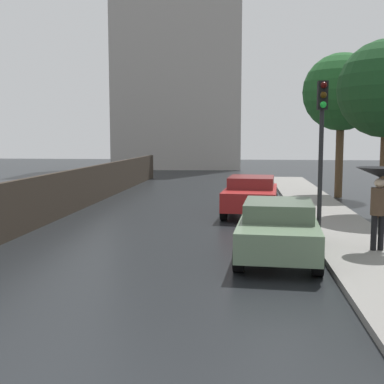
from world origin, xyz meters
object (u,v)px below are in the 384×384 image
pedestrian_with_umbrella_far (380,184)px  street_tree_far (341,93)px  car_red_near_kerb (251,195)px  traffic_light (322,130)px  car_green_mid_road (278,229)px

pedestrian_with_umbrella_far → street_tree_far: 12.46m
pedestrian_with_umbrella_far → car_red_near_kerb: bearing=105.5°
car_red_near_kerb → street_tree_far: bearing=59.0°
traffic_light → street_tree_far: size_ratio=0.62×
traffic_light → street_tree_far: bearing=76.8°
car_red_near_kerb → street_tree_far: 8.40m
car_green_mid_road → pedestrian_with_umbrella_far: 2.66m
car_green_mid_road → traffic_light: size_ratio=0.95×
car_red_near_kerb → traffic_light: 5.41m
car_green_mid_road → street_tree_far: (3.70, 12.53, 4.20)m
car_green_mid_road → street_tree_far: size_ratio=0.59×
car_red_near_kerb → pedestrian_with_umbrella_far: pedestrian_with_umbrella_far is taller
car_green_mid_road → traffic_light: traffic_light is taller
car_red_near_kerb → street_tree_far: (4.23, 5.94, 4.16)m
car_red_near_kerb → street_tree_far: size_ratio=0.61×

